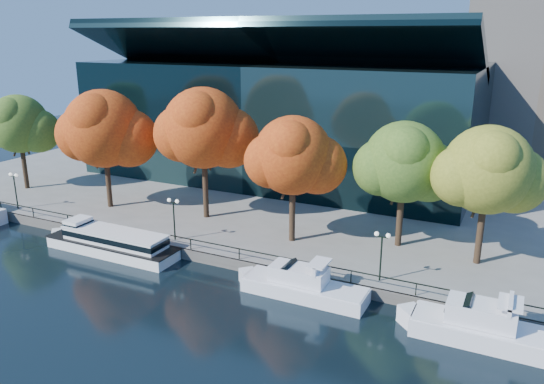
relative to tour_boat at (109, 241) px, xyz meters
The scene contains 16 objects.
ground 7.96m from the tour_boat, ahead, with size 160.00×160.00×0.00m, color black.
promenade 36.02m from the tour_boat, 77.53° to the left, with size 90.00×67.08×1.00m.
railing 8.07m from the tour_boat, 14.69° to the left, with size 88.20×0.08×0.99m.
convention_building 31.67m from the tour_boat, 82.96° to the left, with size 50.00×24.57×21.43m.
tour_boat is the anchor object (origin of this frame).
cruiser_near 19.28m from the tour_boat, ahead, with size 10.87×2.80×3.15m.
cruiser_far 32.53m from the tour_boat, ahead, with size 10.83×3.00×3.54m.
tree_0 24.98m from the tour_boat, 156.72° to the left, with size 8.85×7.26×11.64m.
tree_1 13.84m from the tour_boat, 131.01° to the left, with size 10.53×8.63×13.01m.
tree_2 14.25m from the tour_boat, 66.28° to the left, with size 10.29×8.44×13.59m.
tree_3 18.87m from the tour_boat, 27.57° to the left, with size 8.94×7.33×11.73m.
tree_4 27.89m from the tour_boat, 24.47° to the left, with size 9.00×7.38×11.43m.
tree_5 33.87m from the tour_boat, 17.94° to the left, with size 9.03×7.40×11.74m.
lamp_0 16.69m from the tour_boat, 168.48° to the left, with size 1.26×0.36×4.03m.
lamp_1 6.72m from the tour_boat, 32.59° to the left, with size 1.26×0.36×4.03m.
lamp_2 25.09m from the tour_boat, ahead, with size 1.26×0.36×4.03m.
Camera 1 is at (25.98, -33.24, 19.63)m, focal length 35.00 mm.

